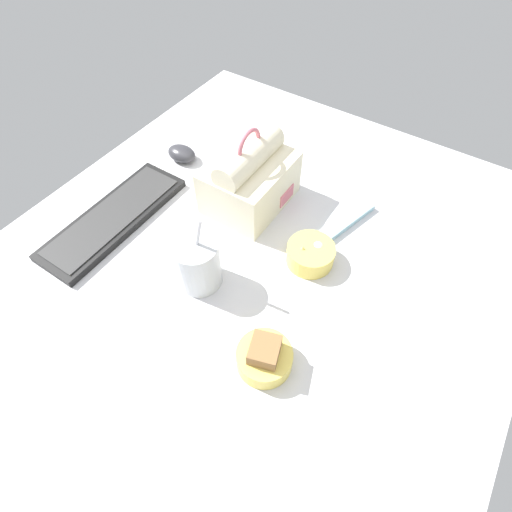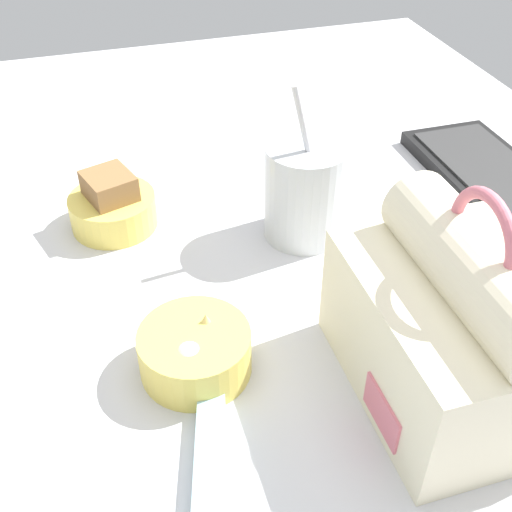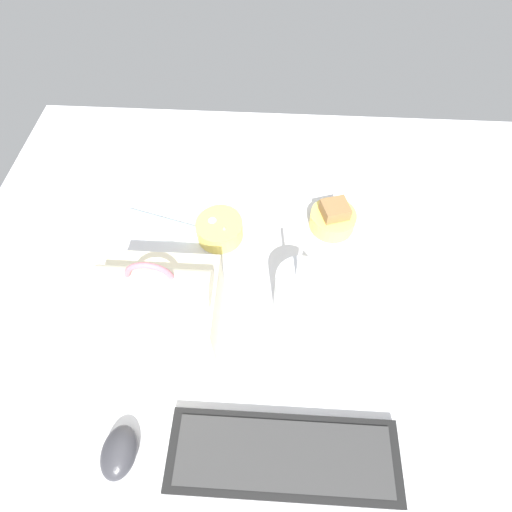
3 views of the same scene
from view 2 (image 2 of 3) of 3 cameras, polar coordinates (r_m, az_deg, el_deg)
name	(u,v)px [view 2 (image 2 of 3)]	position (r cm, az deg, el deg)	size (l,w,h in cm)	color
desk_surface	(257,269)	(73.45, 0.05, -1.20)	(140.00, 110.00, 2.00)	silver
lunch_bag	(458,325)	(57.56, 17.50, -5.91)	(20.94, 16.66, 20.73)	#EFE5C1
soup_cup	(305,190)	(74.09, 4.37, 5.85)	(9.30, 9.30, 19.41)	silver
bento_bowl_sandwich	(113,207)	(79.03, -12.62, 4.30)	(10.34, 10.34, 7.11)	#EFD65B
bento_bowl_snacks	(196,350)	(59.96, -5.40, -8.35)	(10.45, 10.45, 5.43)	#EFD65B
chopstick_case	(208,496)	(52.89, -4.28, -20.52)	(18.93, 7.34, 1.60)	#99C6D6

